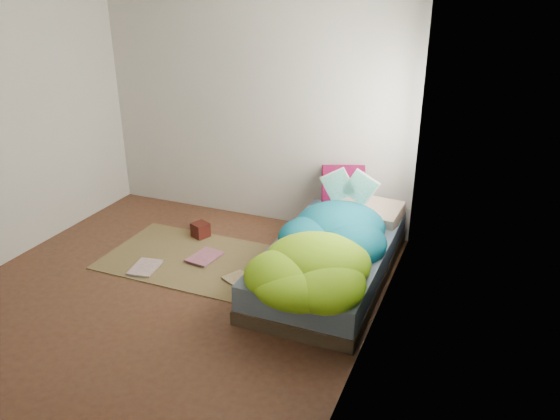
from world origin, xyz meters
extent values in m
cube|color=#47261B|center=(0.00, 0.00, 0.00)|extent=(3.50, 3.50, 0.00)
cube|color=beige|center=(0.00, 1.75, 1.30)|extent=(3.50, 0.04, 2.60)
cube|color=beige|center=(1.75, 0.00, 1.30)|extent=(0.04, 3.50, 2.60)
cube|color=white|center=(1.74, 0.90, 1.40)|extent=(0.01, 1.00, 1.20)
cube|color=#382B1E|center=(1.22, 0.72, 0.06)|extent=(1.00, 2.00, 0.12)
cube|color=slate|center=(1.22, 0.72, 0.23)|extent=(0.98, 1.96, 0.22)
cube|color=brown|center=(-0.15, 0.55, 0.01)|extent=(1.60, 1.10, 0.01)
cube|color=beige|center=(1.39, 1.41, 0.41)|extent=(0.66, 0.45, 0.14)
cube|color=#540530|center=(1.06, 1.63, 0.56)|extent=(0.45, 0.28, 0.43)
cube|color=#39110D|center=(-0.29, 1.00, 0.09)|extent=(0.20, 0.20, 0.15)
imported|color=beige|center=(-0.54, 0.18, 0.02)|extent=(0.29, 0.36, 0.02)
imported|color=#B16677|center=(-0.13, 0.61, 0.03)|extent=(0.29, 0.36, 0.03)
imported|color=tan|center=(0.46, 0.24, 0.02)|extent=(0.36, 0.33, 0.02)
camera|label=1|loc=(2.45, -3.46, 2.54)|focal=35.00mm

